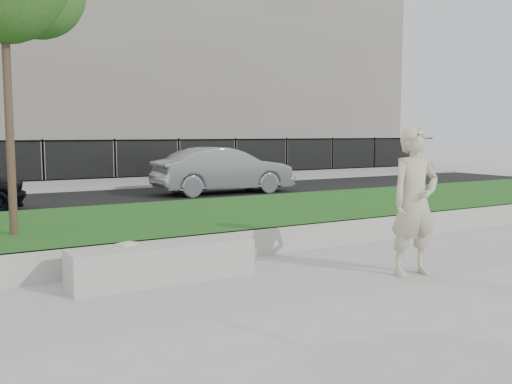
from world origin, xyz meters
TOP-DOWN VIEW (x-y plane):
  - ground at (0.00, 0.00)m, footprint 90.00×90.00m
  - grass_bank at (0.00, 3.00)m, footprint 34.00×4.00m
  - grass_kerb at (0.00, 1.04)m, footprint 34.00×0.08m
  - street at (0.00, 8.50)m, footprint 34.00×7.00m
  - far_pavement at (0.00, 13.00)m, footprint 34.00×3.00m
  - iron_fence at (0.00, 12.00)m, footprint 32.00×0.30m
  - building_facade at (0.00, 20.00)m, footprint 34.00×10.00m
  - stone_bench at (-1.28, 0.40)m, footprint 2.26×0.57m
  - man at (1.60, -0.92)m, footprint 0.73×0.53m
  - book at (-1.68, 0.55)m, footprint 0.27×0.24m
  - car_silver at (3.86, 8.79)m, footprint 4.14×1.59m

SIDE VIEW (x-z plane):
  - ground at x=0.00m, z-range 0.00..0.00m
  - street at x=0.00m, z-range 0.00..0.04m
  - far_pavement at x=0.00m, z-range 0.00..0.12m
  - grass_bank at x=0.00m, z-range 0.00..0.40m
  - grass_kerb at x=0.00m, z-range 0.00..0.40m
  - stone_bench at x=-1.28m, z-range 0.00..0.46m
  - book at x=-1.68m, z-range 0.46..0.49m
  - iron_fence at x=0.00m, z-range -0.21..1.29m
  - car_silver at x=3.86m, z-range 0.04..1.39m
  - man at x=1.60m, z-range 0.00..1.88m
  - building_facade at x=0.00m, z-range 0.00..10.00m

